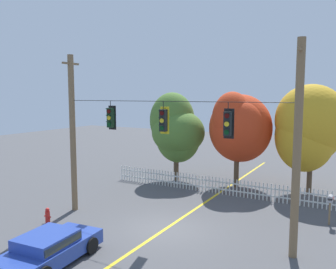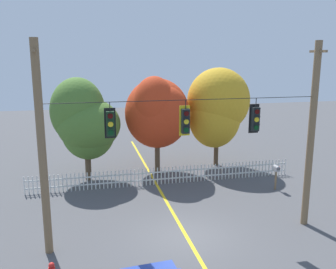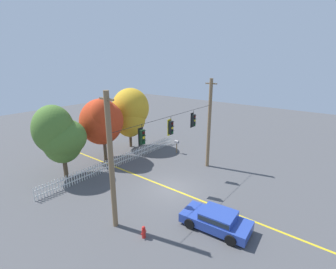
{
  "view_description": "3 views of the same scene",
  "coord_description": "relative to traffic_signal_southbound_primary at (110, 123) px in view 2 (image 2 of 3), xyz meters",
  "views": [
    {
      "loc": [
        7.64,
        -13.32,
        6.1
      ],
      "look_at": [
        -0.48,
        1.09,
        4.21
      ],
      "focal_mm": 37.42,
      "sensor_mm": 36.0,
      "label": 1
    },
    {
      "loc": [
        -3.95,
        -13.73,
        7.51
      ],
      "look_at": [
        -0.61,
        0.86,
        4.27
      ],
      "focal_mm": 39.25,
      "sensor_mm": 36.0,
      "label": 2
    },
    {
      "loc": [
        -13.49,
        -10.3,
        9.6
      ],
      "look_at": [
        0.03,
        0.36,
        4.35
      ],
      "focal_mm": 26.19,
      "sensor_mm": 36.0,
      "label": 3
    }
  ],
  "objects": [
    {
      "name": "white_picket_fence",
      "position": [
        3.55,
        6.57,
        -4.47
      ],
      "size": [
        15.84,
        0.06,
        1.04
      ],
      "color": "silver",
      "rests_on": "ground"
    },
    {
      "name": "traffic_signal_northbound_primary",
      "position": [
        5.93,
        0.0,
        -0.05
      ],
      "size": [
        0.43,
        0.38,
        1.48
      ],
      "color": "black"
    },
    {
      "name": "autumn_maple_mid",
      "position": [
        3.58,
        8.68,
        -0.96
      ],
      "size": [
        4.11,
        4.02,
        6.3
      ],
      "color": "brown",
      "rests_on": "ground"
    },
    {
      "name": "autumn_maple_near_fence",
      "position": [
        -0.94,
        8.46,
        -1.35
      ],
      "size": [
        4.12,
        3.58,
        6.26
      ],
      "color": "brown",
      "rests_on": "ground"
    },
    {
      "name": "traffic_signal_southbound_primary",
      "position": [
        0.0,
        0.0,
        0.0
      ],
      "size": [
        0.43,
        0.38,
        1.4
      ],
      "color": "black"
    },
    {
      "name": "roadside_mailbox",
      "position": [
        9.5,
        4.24,
        -3.83
      ],
      "size": [
        0.25,
        0.44,
        1.43
      ],
      "color": "brown",
      "rests_on": "ground"
    },
    {
      "name": "ground",
      "position": [
        3.04,
        -0.01,
        -4.99
      ],
      "size": [
        80.0,
        80.0,
        0.0
      ],
      "primitive_type": "plane",
      "color": "#4C4C4F"
    },
    {
      "name": "traffic_signal_westbound_side",
      "position": [
        2.94,
        0.0,
        -0.02
      ],
      "size": [
        0.43,
        0.38,
        1.44
      ],
      "color": "black"
    },
    {
      "name": "lane_centerline_stripe",
      "position": [
        3.04,
        -0.01,
        -4.99
      ],
      "size": [
        0.16,
        36.0,
        0.01
      ],
      "primitive_type": "cube",
      "color": "gold",
      "rests_on": "ground"
    },
    {
      "name": "signal_support_span",
      "position": [
        3.04,
        -0.01,
        -0.87
      ],
      "size": [
        11.42,
        1.1,
        8.12
      ],
      "color": "brown",
      "rests_on": "ground"
    },
    {
      "name": "autumn_oak_far_east",
      "position": [
        7.79,
        9.39,
        -0.94
      ],
      "size": [
        4.22,
        3.86,
        6.74
      ],
      "color": "brown",
      "rests_on": "ground"
    }
  ]
}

